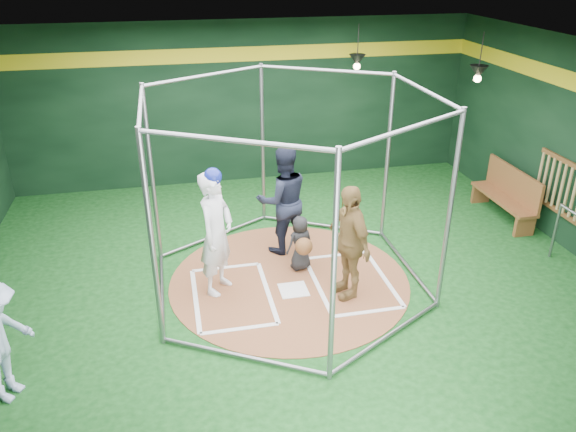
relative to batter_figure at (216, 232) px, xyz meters
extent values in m
cube|color=#0D3911|center=(1.11, 0.01, -1.01)|extent=(10.00, 9.00, 0.02)
cube|color=black|center=(1.11, 0.01, 2.50)|extent=(10.00, 9.00, 0.02)
cube|color=black|center=(1.11, 4.51, 0.75)|extent=(10.00, 0.10, 3.50)
cube|color=black|center=(1.11, -4.49, 0.75)|extent=(10.00, 0.10, 3.50)
cube|color=gold|center=(1.11, 4.48, 1.80)|extent=(10.00, 0.01, 0.30)
cylinder|color=brown|center=(1.11, 0.01, -1.00)|extent=(3.80, 3.80, 0.01)
cube|color=white|center=(1.11, -0.29, -0.98)|extent=(0.43, 0.43, 0.01)
cube|color=white|center=(0.16, 0.61, -0.99)|extent=(1.10, 0.07, 0.01)
cube|color=white|center=(0.16, -1.09, -0.99)|extent=(1.10, 0.07, 0.01)
cube|color=white|center=(-0.39, -0.24, -0.99)|extent=(0.07, 1.70, 0.01)
cube|color=white|center=(0.71, -0.24, -0.99)|extent=(0.07, 1.70, 0.01)
cube|color=white|center=(2.06, 0.61, -0.99)|extent=(1.10, 0.07, 0.01)
cube|color=white|center=(2.06, -1.09, -0.99)|extent=(1.10, 0.07, 0.01)
cube|color=white|center=(1.51, -0.24, -0.99)|extent=(0.07, 1.70, 0.01)
cube|color=white|center=(2.61, -0.24, -0.99)|extent=(0.07, 1.70, 0.01)
cylinder|color=gray|center=(3.11, 1.16, 0.50)|extent=(0.07, 0.07, 3.00)
cylinder|color=gray|center=(1.11, 2.31, 0.50)|extent=(0.07, 0.07, 3.00)
cylinder|color=gray|center=(-0.88, 1.16, 0.50)|extent=(0.07, 0.07, 3.00)
cylinder|color=gray|center=(-0.88, -1.14, 0.50)|extent=(0.07, 0.07, 3.00)
cylinder|color=gray|center=(1.11, -2.29, 0.50)|extent=(0.07, 0.07, 3.00)
cylinder|color=gray|center=(3.11, -1.14, 0.50)|extent=(0.07, 0.07, 3.00)
cylinder|color=gray|center=(2.11, 1.74, 1.95)|extent=(2.02, 1.20, 0.06)
cylinder|color=gray|center=(2.11, 1.74, -0.95)|extent=(2.02, 1.20, 0.06)
cylinder|color=gray|center=(0.12, 1.74, 1.95)|extent=(2.02, 1.20, 0.06)
cylinder|color=gray|center=(0.12, 1.74, -0.95)|extent=(2.02, 1.20, 0.06)
cylinder|color=gray|center=(-0.88, 0.01, 1.95)|extent=(0.06, 2.30, 0.06)
cylinder|color=gray|center=(-0.88, 0.01, -0.95)|extent=(0.06, 2.30, 0.06)
cylinder|color=gray|center=(0.12, -1.71, 1.95)|extent=(2.02, 1.20, 0.06)
cylinder|color=gray|center=(0.12, -1.71, -0.95)|extent=(2.02, 1.20, 0.06)
cylinder|color=gray|center=(2.11, -1.71, 1.95)|extent=(2.02, 1.20, 0.06)
cylinder|color=gray|center=(2.11, -1.71, -0.95)|extent=(2.02, 1.20, 0.06)
cylinder|color=gray|center=(3.11, 0.01, 1.95)|extent=(0.06, 2.30, 0.06)
cylinder|color=gray|center=(3.11, 0.01, -0.95)|extent=(0.06, 2.30, 0.06)
cube|color=brown|center=(6.05, 0.41, 0.50)|extent=(0.05, 1.25, 0.08)
cube|color=brown|center=(6.05, 0.41, -0.40)|extent=(0.05, 1.25, 0.08)
cylinder|color=tan|center=(6.03, 0.02, 0.05)|extent=(0.06, 0.06, 0.85)
cylinder|color=tan|center=(6.03, 0.17, 0.05)|extent=(0.06, 0.06, 0.85)
cylinder|color=tan|center=(6.03, 0.33, 0.05)|extent=(0.06, 0.06, 0.85)
cylinder|color=tan|center=(6.03, 0.49, 0.05)|extent=(0.06, 0.06, 0.85)
cylinder|color=tan|center=(6.03, 0.65, 0.05)|extent=(0.06, 0.06, 0.85)
cylinder|color=tan|center=(6.03, 0.80, 0.05)|extent=(0.06, 0.06, 0.85)
cylinder|color=tan|center=(6.03, 0.96, 0.05)|extent=(0.06, 0.06, 0.85)
cone|color=black|center=(3.31, 3.61, 1.75)|extent=(0.34, 0.34, 0.22)
sphere|color=#FFD899|center=(3.31, 3.61, 1.62)|extent=(0.14, 0.14, 0.14)
cylinder|color=black|center=(3.31, 3.61, 2.10)|extent=(0.02, 0.02, 0.70)
cone|color=black|center=(5.11, 2.01, 1.75)|extent=(0.34, 0.34, 0.22)
sphere|color=#FFD899|center=(5.11, 2.01, 1.62)|extent=(0.14, 0.14, 0.14)
cylinder|color=black|center=(5.11, 2.01, 2.10)|extent=(0.02, 0.02, 0.70)
imported|color=silver|center=(0.00, 0.00, -0.02)|extent=(0.78, 0.84, 1.93)
sphere|color=navy|center=(0.00, 0.00, 0.88)|extent=(0.26, 0.26, 0.26)
imported|color=#AC8649|center=(1.89, -0.53, -0.10)|extent=(0.65, 1.11, 1.78)
imported|color=black|center=(1.37, 0.34, -0.52)|extent=(0.53, 0.43, 0.93)
sphere|color=brown|center=(1.37, 0.09, -0.45)|extent=(0.28, 0.28, 0.28)
imported|color=black|center=(1.23, 1.02, -0.04)|extent=(0.98, 0.80, 1.89)
cube|color=brown|center=(5.66, 1.39, -0.59)|extent=(0.41, 1.75, 0.06)
cube|color=brown|center=(5.83, 1.39, -0.27)|extent=(0.06, 1.75, 0.58)
cube|color=brown|center=(5.66, 0.61, -0.81)|extent=(0.39, 0.08, 0.39)
cube|color=brown|center=(5.66, 2.16, -0.81)|extent=(0.39, 0.08, 0.39)
cylinder|color=slate|center=(5.66, -0.18, -0.50)|extent=(0.05, 0.05, 1.00)
camera|label=1|loc=(-0.53, -7.44, 3.80)|focal=35.00mm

